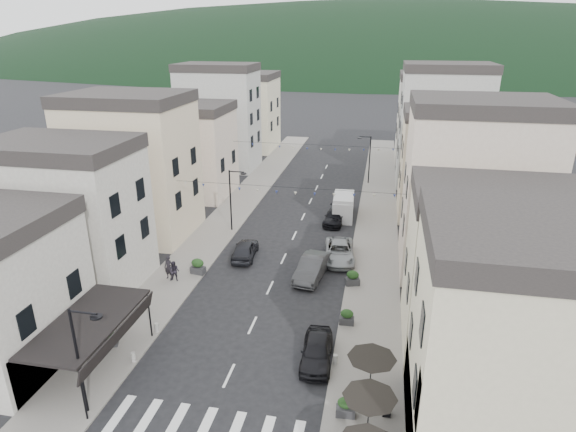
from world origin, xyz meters
name	(u,v)px	position (x,y,z in m)	size (l,w,h in m)	color
sidewalk_left	(236,208)	(-7.50, 32.00, 0.06)	(4.00, 76.00, 0.12)	slate
sidewalk_right	(377,218)	(7.50, 32.00, 0.06)	(4.00, 76.00, 0.12)	slate
hill_backdrop	(375,63)	(0.00, 300.00, 0.00)	(640.00, 360.00, 70.00)	black
bistro_building	(536,355)	(14.50, 4.00, 5.00)	(10.00, 8.00, 10.00)	beige
boutique_awning	(92,323)	(-7.25, 5.00, 3.11)	(3.77, 7.50, 3.28)	black
buildings_row_left	(191,139)	(-14.50, 37.75, 6.12)	(10.20, 54.16, 14.00)	#ABA59C
buildings_row_right	(451,151)	(14.50, 36.59, 6.32)	(10.20, 54.16, 14.50)	beige
cafe_terrace	(369,402)	(7.70, 2.80, 2.36)	(2.50, 8.10, 2.53)	black
streetlamp_left_near	(82,352)	(-5.82, 2.00, 3.70)	(1.70, 0.56, 6.00)	black
streetlamp_left_far	(233,194)	(-5.82, 26.00, 3.70)	(1.70, 0.56, 6.00)	black
streetlamp_right_far	(368,155)	(5.82, 44.00, 3.70)	(1.70, 0.56, 6.00)	black
bollards	(226,375)	(0.00, 5.50, 0.42)	(11.66, 10.26, 0.60)	gray
bunting_near	(286,191)	(0.00, 22.00, 5.65)	(19.00, 0.28, 0.62)	black
bunting_far	(314,148)	(0.00, 38.00, 5.65)	(19.00, 0.28, 0.62)	black
parked_car_a	(317,350)	(4.60, 8.20, 0.74)	(1.75, 4.34, 1.48)	black
parked_car_b	(312,268)	(2.80, 18.24, 0.83)	(1.75, 5.02, 1.66)	#343436
parked_car_c	(339,252)	(4.60, 21.75, 0.73)	(2.44, 5.28, 1.47)	gray
parked_car_d	(334,217)	(3.32, 29.91, 0.65)	(1.82, 4.48, 1.30)	black
parked_car_e	(245,249)	(-3.23, 20.60, 0.75)	(1.78, 4.41, 1.50)	black
delivery_van	(343,206)	(4.02, 31.87, 1.19)	(2.23, 5.15, 2.42)	#BABABC
pedestrian_a	(169,267)	(-7.85, 15.69, 1.07)	(0.69, 0.45, 1.90)	black
pedestrian_b	(174,271)	(-7.27, 15.42, 0.93)	(0.79, 0.61, 1.62)	black
planter_la	(109,338)	(-7.85, 7.08, 0.64)	(1.09, 0.85, 1.08)	#29292B
planter_lb	(198,266)	(-6.00, 16.92, 0.73)	(1.21, 0.80, 1.26)	#2E2E30
planter_ra	(346,407)	(6.60, 4.17, 0.64)	(0.98, 0.58, 1.06)	#2F2F32
planter_rb	(347,317)	(6.00, 12.18, 0.64)	(0.97, 0.57, 1.07)	#2D2D30
planter_rc	(353,278)	(6.00, 17.44, 0.69)	(1.16, 0.86, 1.16)	#2C2C2E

